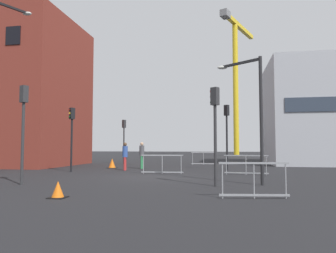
% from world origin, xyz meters
% --- Properties ---
extents(ground, '(160.00, 160.00, 0.00)m').
position_xyz_m(ground, '(0.00, 0.00, 0.00)').
color(ground, black).
extents(brick_building, '(10.91, 8.78, 11.89)m').
position_xyz_m(brick_building, '(-13.75, 8.04, 5.95)').
color(brick_building, maroon).
rests_on(brick_building, ground).
extents(office_block, '(9.12, 9.42, 8.85)m').
position_xyz_m(office_block, '(12.29, 14.30, 4.42)').
color(office_block, '#A8AAB2').
rests_on(office_block, ground).
extents(construction_crane, '(6.36, 13.44, 23.52)m').
position_xyz_m(construction_crane, '(6.02, 39.69, 15.12)').
color(construction_crane, yellow).
rests_on(construction_crane, ground).
extents(streetlamp_short, '(1.82, 1.31, 5.23)m').
position_xyz_m(streetlamp_short, '(5.03, -2.37, 3.26)').
color(streetlamp_short, '#232326').
rests_on(streetlamp_short, ground).
extents(traffic_light_crosswalk, '(0.33, 0.39, 3.90)m').
position_xyz_m(traffic_light_crosswalk, '(-4.86, 11.27, 2.62)').
color(traffic_light_crosswalk, '#2D2D30').
rests_on(traffic_light_crosswalk, ground).
extents(traffic_light_median, '(0.37, 0.36, 4.28)m').
position_xyz_m(traffic_light_median, '(4.02, 5.41, 2.85)').
color(traffic_light_median, black).
rests_on(traffic_light_median, ground).
extents(traffic_light_verge, '(0.39, 0.35, 3.88)m').
position_xyz_m(traffic_light_verge, '(3.48, -3.23, 2.61)').
color(traffic_light_verge, '#2D2D30').
rests_on(traffic_light_verge, ground).
extents(traffic_light_far, '(0.35, 0.39, 3.93)m').
position_xyz_m(traffic_light_far, '(-5.40, 2.44, 2.64)').
color(traffic_light_far, black).
rests_on(traffic_light_far, ground).
extents(traffic_light_corner, '(0.39, 0.33, 4.06)m').
position_xyz_m(traffic_light_corner, '(-4.29, -4.04, 2.72)').
color(traffic_light_corner, '#2D2D30').
rests_on(traffic_light_corner, ground).
extents(pedestrian_walking, '(0.34, 0.34, 1.80)m').
position_xyz_m(pedestrian_walking, '(-2.52, 4.21, 1.06)').
color(pedestrian_walking, red).
rests_on(pedestrian_walking, ground).
extents(pedestrian_waiting, '(0.34, 0.34, 1.84)m').
position_xyz_m(pedestrian_waiting, '(-1.83, 5.88, 1.08)').
color(pedestrian_waiting, '#2D844C').
rests_on(pedestrian_waiting, ground).
extents(safety_barrier_right_run, '(2.04, 0.31, 1.08)m').
position_xyz_m(safety_barrier_right_run, '(2.14, 11.19, 0.56)').
color(safety_barrier_right_run, '#9EA0A5').
rests_on(safety_barrier_right_run, ground).
extents(safety_barrier_front, '(2.07, 0.35, 1.08)m').
position_xyz_m(safety_barrier_front, '(4.69, -5.99, 0.56)').
color(safety_barrier_front, gray).
rests_on(safety_barrier_front, ground).
extents(safety_barrier_rear, '(2.35, 0.31, 1.08)m').
position_xyz_m(safety_barrier_rear, '(5.00, 2.15, 0.56)').
color(safety_barrier_rear, gray).
rests_on(safety_barrier_rear, ground).
extents(safety_barrier_left_run, '(2.39, 0.20, 1.08)m').
position_xyz_m(safety_barrier_left_run, '(0.37, 1.94, 0.56)').
color(safety_barrier_left_run, gray).
rests_on(safety_barrier_left_run, ground).
extents(traffic_cone_striped, '(0.67, 0.67, 0.68)m').
position_xyz_m(traffic_cone_striped, '(-4.09, 6.12, 0.32)').
color(traffic_cone_striped, black).
rests_on(traffic_cone_striped, ground).
extents(traffic_cone_on_verge, '(0.50, 0.50, 0.51)m').
position_xyz_m(traffic_cone_on_verge, '(-1.13, -6.89, 0.23)').
color(traffic_cone_on_verge, black).
rests_on(traffic_cone_on_verge, ground).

